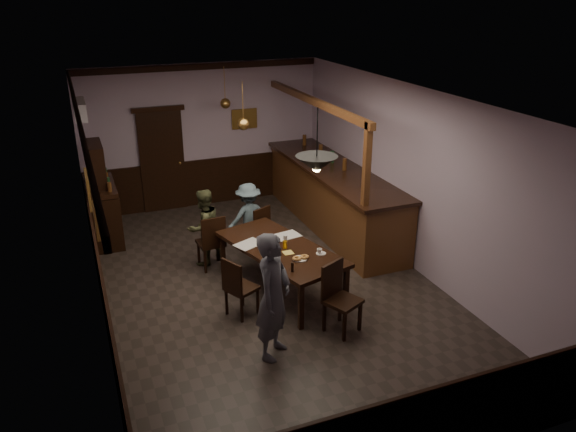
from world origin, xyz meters
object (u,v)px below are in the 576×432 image
chair_far_left (212,240)px  pendant_iron (317,164)px  dining_table (281,251)px  person_standing (273,296)px  chair_side (238,285)px  pendant_brass_mid (243,124)px  pendant_brass_far (225,104)px  chair_far_right (258,228)px  soda_can (285,245)px  person_seated_right (249,217)px  person_seated_left (204,227)px  sideboard (102,202)px  bar_counter (331,194)px  coffee_cup (319,251)px  chair_near (338,294)px

chair_far_left → pendant_iron: 2.74m
dining_table → person_standing: person_standing is taller
chair_far_left → chair_side: (-0.03, -1.55, -0.03)m
chair_side → pendant_brass_mid: pendant_brass_mid is taller
chair_side → pendant_iron: bearing=-132.8°
dining_table → pendant_brass_far: pendant_brass_far is taller
chair_far_right → soda_can: bearing=61.7°
person_standing → pendant_brass_mid: size_ratio=2.10×
pendant_brass_mid → chair_far_left: bearing=-146.8°
dining_table → person_seated_right: size_ratio=1.92×
chair_far_right → pendant_brass_mid: (-0.14, 0.23, 1.81)m
person_seated_right → soda_can: 1.69m
pendant_brass_far → soda_can: bearing=-91.8°
person_standing → person_seated_left: bearing=47.3°
dining_table → soda_can: (0.04, -0.07, 0.12)m
chair_far_left → sideboard: size_ratio=0.52×
soda_can → pendant_iron: 1.62m
sideboard → soda_can: bearing=-52.2°
person_seated_left → bar_counter: 2.80m
chair_far_right → person_seated_left: person_seated_left is taller
person_seated_right → coffee_cup: 2.11m
person_seated_right → pendant_brass_mid: (-0.05, -0.03, 1.68)m
coffee_cup → pendant_brass_mid: 2.57m
chair_far_right → person_seated_right: person_seated_right is taller
person_seated_left → pendant_iron: (1.08, -2.14, 1.59)m
chair_far_left → coffee_cup: bearing=124.0°
dining_table → bar_counter: 2.78m
chair_far_left → pendant_brass_mid: bearing=-151.8°
chair_far_left → pendant_brass_far: (0.95, 2.30, 1.77)m
chair_side → sideboard: 3.82m
dining_table → sideboard: bearing=127.9°
chair_far_right → bar_counter: (1.75, 0.72, 0.15)m
chair_near → person_standing: 1.08m
person_seated_left → soda_can: (0.90, -1.43, 0.15)m
chair_far_left → chair_far_right: (0.89, 0.26, -0.03)m
chair_far_right → dining_table: bearing=59.7°
person_standing → person_seated_right: person_standing is taller
chair_far_left → person_seated_left: size_ratio=0.72×
chair_far_left → chair_near: size_ratio=0.97×
person_standing → bar_counter: bar_counter is taller
chair_far_right → bar_counter: size_ratio=0.20×
sideboard → pendant_brass_mid: size_ratio=2.28×
sideboard → pendant_iron: 4.83m
sideboard → person_seated_right: bearing=-30.9°
pendant_iron → chair_near: bearing=-75.5°
chair_far_left → chair_far_right: 0.93m
pendant_brass_mid → pendant_brass_far: 1.82m
chair_far_right → pendant_brass_mid: pendant_brass_mid is taller
person_seated_right → pendant_brass_mid: pendant_brass_mid is taller
pendant_iron → bar_counter: bearing=60.2°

